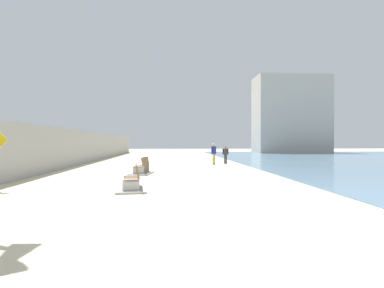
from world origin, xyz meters
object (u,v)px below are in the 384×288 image
at_px(bench_near, 132,184).
at_px(person_standing, 225,154).
at_px(bench_far, 142,170).
at_px(person_walking, 214,152).

distance_m(bench_near, person_standing, 15.82).
height_order(bench_near, bench_far, same).
bearing_deg(person_standing, person_walking, -134.00).
xyz_separation_m(bench_far, person_walking, (5.11, 7.13, 0.79)).
xyz_separation_m(bench_near, person_standing, (6.08, 14.59, 0.63)).
bearing_deg(bench_far, bench_near, -88.36).
height_order(bench_far, person_standing, person_standing).
bearing_deg(person_standing, bench_far, -126.95).
xyz_separation_m(bench_far, person_standing, (6.26, 8.32, 0.63)).
height_order(bench_near, person_walking, person_walking).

